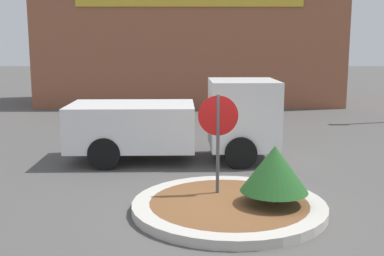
{
  "coord_description": "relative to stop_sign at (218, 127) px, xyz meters",
  "views": [
    {
      "loc": [
        -0.77,
        -8.9,
        3.2
      ],
      "look_at": [
        -0.7,
        2.39,
        1.21
      ],
      "focal_mm": 45.0,
      "sensor_mm": 36.0,
      "label": 1
    }
  ],
  "objects": [
    {
      "name": "storefront_building",
      "position": [
        -0.55,
        17.1,
        1.56
      ],
      "size": [
        15.53,
        6.07,
        6.19
      ],
      "color": "#93563D",
      "rests_on": "ground_plane"
    },
    {
      "name": "island_shrub",
      "position": [
        1.03,
        -0.71,
        -0.67
      ],
      "size": [
        1.29,
        1.29,
        1.13
      ],
      "color": "brown",
      "rests_on": "traffic_island"
    },
    {
      "name": "traffic_island",
      "position": [
        0.19,
        -0.59,
        -1.45
      ],
      "size": [
        3.75,
        3.75,
        0.18
      ],
      "color": "#BCB7AD",
      "rests_on": "ground_plane"
    },
    {
      "name": "ground_plane",
      "position": [
        0.19,
        -0.59,
        -1.54
      ],
      "size": [
        120.0,
        120.0,
        0.0
      ],
      "primitive_type": "plane",
      "color": "#514F4C"
    },
    {
      "name": "utility_truck",
      "position": [
        -0.82,
        3.59,
        -0.45
      ],
      "size": [
        5.7,
        2.36,
        2.22
      ],
      "rotation": [
        0.0,
        0.0,
        0.02
      ],
      "color": "white",
      "rests_on": "ground_plane"
    },
    {
      "name": "stop_sign",
      "position": [
        0.0,
        0.0,
        0.0
      ],
      "size": [
        0.81,
        0.07,
        2.2
      ],
      "color": "#4C4C51",
      "rests_on": "ground_plane"
    }
  ]
}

